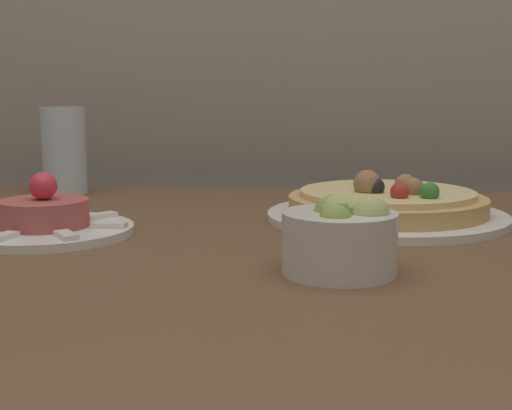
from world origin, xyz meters
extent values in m
cube|color=brown|center=(0.00, 0.44, 0.73)|extent=(1.18, 0.89, 0.03)
cylinder|color=white|center=(0.14, 0.62, 0.75)|extent=(0.31, 0.31, 0.01)
cylinder|color=tan|center=(0.14, 0.62, 0.76)|extent=(0.26, 0.26, 0.02)
cylinder|color=beige|center=(0.14, 0.62, 0.78)|extent=(0.22, 0.22, 0.01)
sphere|color=black|center=(0.12, 0.60, 0.79)|extent=(0.02, 0.02, 0.02)
sphere|color=#B22D23|center=(0.15, 0.56, 0.79)|extent=(0.02, 0.02, 0.02)
sphere|color=#387F33|center=(0.19, 0.56, 0.79)|extent=(0.02, 0.02, 0.02)
sphere|color=#997047|center=(0.11, 0.60, 0.79)|extent=(0.04, 0.04, 0.04)
sphere|color=#997047|center=(0.17, 0.59, 0.79)|extent=(0.03, 0.03, 0.03)
sphere|color=#997047|center=(0.16, 0.61, 0.79)|extent=(0.03, 0.03, 0.03)
cylinder|color=white|center=(-0.27, 0.48, 0.75)|extent=(0.21, 0.21, 0.01)
cylinder|color=#B2514C|center=(-0.27, 0.48, 0.77)|extent=(0.10, 0.10, 0.03)
sphere|color=#E0384C|center=(-0.27, 0.48, 0.80)|extent=(0.03, 0.03, 0.03)
cube|color=white|center=(-0.19, 0.48, 0.76)|extent=(0.04, 0.02, 0.01)
cube|color=white|center=(-0.22, 0.54, 0.76)|extent=(0.04, 0.04, 0.01)
cube|color=white|center=(-0.28, 0.56, 0.76)|extent=(0.02, 0.04, 0.01)
cube|color=white|center=(-0.33, 0.52, 0.76)|extent=(0.04, 0.03, 0.01)
cube|color=white|center=(-0.28, 0.41, 0.76)|extent=(0.02, 0.04, 0.01)
cube|color=white|center=(-0.22, 0.42, 0.76)|extent=(0.04, 0.04, 0.01)
cylinder|color=silver|center=(0.07, 0.34, 0.77)|extent=(0.11, 0.11, 0.06)
sphere|color=#B7BC70|center=(0.07, 0.34, 0.80)|extent=(0.04, 0.04, 0.04)
sphere|color=#8EA34C|center=(0.07, 0.35, 0.80)|extent=(0.04, 0.04, 0.04)
sphere|color=#B7BC70|center=(0.08, 0.34, 0.80)|extent=(0.03, 0.03, 0.03)
sphere|color=#668E42|center=(0.07, 0.34, 0.80)|extent=(0.04, 0.04, 0.04)
sphere|color=#B7BC70|center=(0.10, 0.34, 0.80)|extent=(0.04, 0.04, 0.04)
sphere|color=#8EA34C|center=(0.07, 0.32, 0.80)|extent=(0.03, 0.03, 0.03)
cylinder|color=silver|center=(-0.36, 0.81, 0.81)|extent=(0.07, 0.07, 0.14)
camera|label=1|loc=(0.06, -0.31, 0.91)|focal=50.00mm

